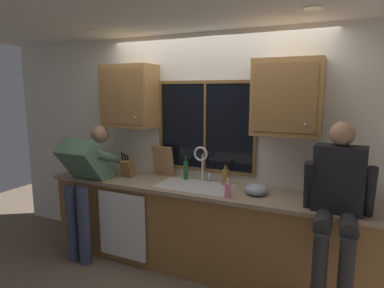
{
  "coord_description": "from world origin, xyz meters",
  "views": [
    {
      "loc": [
        1.3,
        -3.35,
        1.92
      ],
      "look_at": [
        -0.1,
        -0.3,
        1.37
      ],
      "focal_mm": 30.33,
      "sensor_mm": 36.0,
      "label": 1
    }
  ],
  "objects_px": {
    "knife_block": "(128,168)",
    "bottle_tall_clear": "(226,177)",
    "soap_dispenser": "(228,190)",
    "cutting_board": "(163,161)",
    "mixing_bowl": "(256,189)",
    "bottle_green_glass": "(186,170)",
    "person_sitting_on_counter": "(338,194)",
    "person_standing": "(86,177)"
  },
  "relations": [
    {
      "from": "mixing_bowl",
      "to": "person_sitting_on_counter",
      "type": "bearing_deg",
      "value": -19.58
    },
    {
      "from": "bottle_green_glass",
      "to": "person_sitting_on_counter",
      "type": "bearing_deg",
      "value": -16.24
    },
    {
      "from": "soap_dispenser",
      "to": "bottle_tall_clear",
      "type": "xyz_separation_m",
      "value": [
        -0.15,
        0.38,
        0.02
      ]
    },
    {
      "from": "knife_block",
      "to": "person_standing",
      "type": "bearing_deg",
      "value": -138.82
    },
    {
      "from": "cutting_board",
      "to": "mixing_bowl",
      "type": "height_order",
      "value": "cutting_board"
    },
    {
      "from": "bottle_tall_clear",
      "to": "cutting_board",
      "type": "bearing_deg",
      "value": 177.07
    },
    {
      "from": "bottle_green_glass",
      "to": "soap_dispenser",
      "type": "bearing_deg",
      "value": -32.39
    },
    {
      "from": "bottle_green_glass",
      "to": "knife_block",
      "type": "bearing_deg",
      "value": -165.51
    },
    {
      "from": "knife_block",
      "to": "soap_dispenser",
      "type": "relative_size",
      "value": 1.7
    },
    {
      "from": "person_sitting_on_counter",
      "to": "bottle_tall_clear",
      "type": "height_order",
      "value": "person_sitting_on_counter"
    },
    {
      "from": "person_standing",
      "to": "mixing_bowl",
      "type": "xyz_separation_m",
      "value": [
        1.89,
        0.28,
        0.02
      ]
    },
    {
      "from": "person_sitting_on_counter",
      "to": "bottle_green_glass",
      "type": "height_order",
      "value": "person_sitting_on_counter"
    },
    {
      "from": "cutting_board",
      "to": "soap_dispenser",
      "type": "bearing_deg",
      "value": -24.23
    },
    {
      "from": "bottle_tall_clear",
      "to": "person_standing",
      "type": "bearing_deg",
      "value": -162.89
    },
    {
      "from": "cutting_board",
      "to": "person_standing",
      "type": "bearing_deg",
      "value": -145.05
    },
    {
      "from": "knife_block",
      "to": "bottle_tall_clear",
      "type": "height_order",
      "value": "knife_block"
    },
    {
      "from": "cutting_board",
      "to": "soap_dispenser",
      "type": "xyz_separation_m",
      "value": [
        0.94,
        -0.42,
        -0.11
      ]
    },
    {
      "from": "person_sitting_on_counter",
      "to": "soap_dispenser",
      "type": "height_order",
      "value": "person_sitting_on_counter"
    },
    {
      "from": "knife_block",
      "to": "soap_dispenser",
      "type": "xyz_separation_m",
      "value": [
        1.31,
        -0.23,
        -0.04
      ]
    },
    {
      "from": "cutting_board",
      "to": "bottle_tall_clear",
      "type": "bearing_deg",
      "value": -2.93
    },
    {
      "from": "person_sitting_on_counter",
      "to": "knife_block",
      "type": "distance_m",
      "value": 2.28
    },
    {
      "from": "person_sitting_on_counter",
      "to": "bottle_green_glass",
      "type": "bearing_deg",
      "value": 163.76
    },
    {
      "from": "person_standing",
      "to": "bottle_tall_clear",
      "type": "xyz_separation_m",
      "value": [
        1.51,
        0.47,
        0.06
      ]
    },
    {
      "from": "person_sitting_on_counter",
      "to": "person_standing",
      "type": "bearing_deg",
      "value": -179.48
    },
    {
      "from": "knife_block",
      "to": "bottle_green_glass",
      "type": "bearing_deg",
      "value": 14.49
    },
    {
      "from": "knife_block",
      "to": "cutting_board",
      "type": "xyz_separation_m",
      "value": [
        0.37,
        0.19,
        0.07
      ]
    },
    {
      "from": "person_standing",
      "to": "knife_block",
      "type": "relative_size",
      "value": 4.73
    },
    {
      "from": "knife_block",
      "to": "mixing_bowl",
      "type": "bearing_deg",
      "value": -1.13
    },
    {
      "from": "knife_block",
      "to": "mixing_bowl",
      "type": "height_order",
      "value": "knife_block"
    },
    {
      "from": "soap_dispenser",
      "to": "cutting_board",
      "type": "bearing_deg",
      "value": 155.77
    },
    {
      "from": "cutting_board",
      "to": "mixing_bowl",
      "type": "distance_m",
      "value": 1.19
    },
    {
      "from": "mixing_bowl",
      "to": "soap_dispenser",
      "type": "distance_m",
      "value": 0.3
    },
    {
      "from": "person_standing",
      "to": "knife_block",
      "type": "distance_m",
      "value": 0.48
    },
    {
      "from": "bottle_tall_clear",
      "to": "mixing_bowl",
      "type": "bearing_deg",
      "value": -25.93
    },
    {
      "from": "person_standing",
      "to": "bottle_green_glass",
      "type": "relative_size",
      "value": 5.51
    },
    {
      "from": "bottle_green_glass",
      "to": "bottle_tall_clear",
      "type": "xyz_separation_m",
      "value": [
        0.48,
        -0.02,
        -0.02
      ]
    },
    {
      "from": "cutting_board",
      "to": "bottle_green_glass",
      "type": "relative_size",
      "value": 1.34
    },
    {
      "from": "mixing_bowl",
      "to": "bottle_tall_clear",
      "type": "relative_size",
      "value": 1.03
    },
    {
      "from": "knife_block",
      "to": "bottle_green_glass",
      "type": "distance_m",
      "value": 0.69
    },
    {
      "from": "cutting_board",
      "to": "mixing_bowl",
      "type": "bearing_deg",
      "value": -10.86
    },
    {
      "from": "bottle_green_glass",
      "to": "mixing_bowl",
      "type": "bearing_deg",
      "value": -13.32
    },
    {
      "from": "person_standing",
      "to": "mixing_bowl",
      "type": "relative_size",
      "value": 6.64
    }
  ]
}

